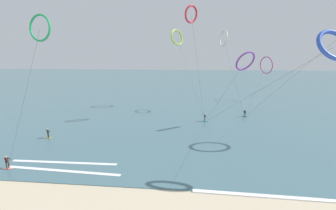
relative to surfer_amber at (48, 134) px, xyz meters
name	(u,v)px	position (x,y,z in m)	size (l,w,h in m)	color
sea_water	(183,81)	(20.17, 87.35, -0.78)	(400.00, 200.00, 0.08)	#476B75
surfer_amber	(48,134)	(0.00, 0.00, 0.00)	(1.40, 0.70, 1.70)	orange
surfer_navy	(245,114)	(36.44, 16.79, 0.00)	(1.40, 0.72, 1.70)	navy
surfer_coral	(7,163)	(1.43, -10.21, 0.00)	(1.40, 0.59, 1.70)	#EA7260
surfer_teal	(205,118)	(27.11, 12.26, 0.00)	(1.40, 0.62, 1.70)	teal
kite_cobalt	(334,45)	(37.73, -9.10, 13.94)	(12.69, 22.97, 16.43)	#2647B7
kite_violet	(245,61)	(33.79, 9.15, 11.94)	(9.02, 5.13, 14.59)	purple
kite_ivory	(223,39)	(31.63, 22.83, 16.95)	(5.80, 7.95, 19.68)	silver
kite_magenta	(266,65)	(46.98, 37.28, 10.10)	(12.01, 23.09, 13.57)	#CC288E
kite_crimson	(191,14)	(23.73, 14.63, 21.14)	(4.94, 3.99, 23.77)	red
kite_emerald	(40,28)	(5.10, -6.19, 16.24)	(5.39, 4.70, 18.78)	#199351
kite_lime	(177,37)	(20.18, 27.11, 17.65)	(8.90, 17.00, 20.63)	#8CC62D
wave_crest_near	(264,196)	(31.26, -12.83, -0.76)	(14.26, 0.50, 0.12)	white
wave_crest_mid	(63,171)	(8.50, -10.13, -0.76)	(14.59, 0.50, 0.12)	white
wave_crest_far	(64,163)	(7.45, -8.09, -0.76)	(14.08, 0.50, 0.12)	white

